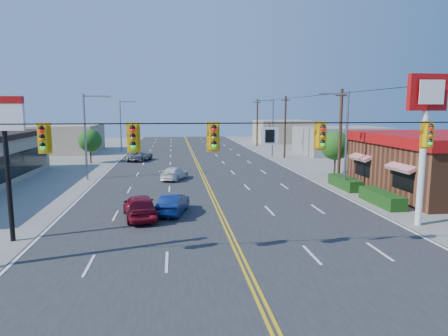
{
  "coord_description": "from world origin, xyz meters",
  "views": [
    {
      "loc": [
        -2.9,
        -16.61,
        6.57
      ],
      "look_at": [
        0.9,
        12.88,
        2.2
      ],
      "focal_mm": 32.0,
      "sensor_mm": 36.0,
      "label": 1
    }
  ],
  "objects": [
    {
      "name": "streetlight_nw",
      "position": [
        -10.79,
        48.0,
        4.51
      ],
      "size": [
        2.55,
        0.25,
        8.0
      ],
      "color": "gray",
      "rests_on": "ground"
    },
    {
      "name": "utility_pole_far",
      "position": [
        12.2,
        54.0,
        4.2
      ],
      "size": [
        0.28,
        0.28,
        8.4
      ],
      "primitive_type": "cylinder",
      "color": "#47301E",
      "rests_on": "ground"
    },
    {
      "name": "bld_west_far",
      "position": [
        -20.0,
        48.0,
        2.1
      ],
      "size": [
        11.0,
        12.0,
        4.2
      ],
      "primitive_type": "cube",
      "color": "tan",
      "rests_on": "ground"
    },
    {
      "name": "streetlight_se",
      "position": [
        10.79,
        14.0,
        4.51
      ],
      "size": [
        2.55,
        0.25,
        8.0
      ],
      "color": "gray",
      "rests_on": "ground"
    },
    {
      "name": "streetlight_ne",
      "position": [
        10.79,
        38.0,
        4.51
      ],
      "size": [
        2.55,
        0.25,
        8.0
      ],
      "color": "gray",
      "rests_on": "ground"
    },
    {
      "name": "utility_pole_mid",
      "position": [
        12.2,
        36.0,
        4.2
      ],
      "size": [
        0.28,
        0.28,
        8.4
      ],
      "primitive_type": "cylinder",
      "color": "#47301E",
      "rests_on": "ground"
    },
    {
      "name": "pizza_hut_sign",
      "position": [
        -11.0,
        4.0,
        5.18
      ],
      "size": [
        1.9,
        0.3,
        6.85
      ],
      "color": "black",
      "rests_on": "ground"
    },
    {
      "name": "car_blue",
      "position": [
        -2.93,
        8.17,
        0.63
      ],
      "size": [
        2.19,
        4.01,
        1.25
      ],
      "primitive_type": "imported",
      "rotation": [
        0.0,
        0.0,
        2.9
      ],
      "color": "navy",
      "rests_on": "ground"
    },
    {
      "name": "bld_east_mid",
      "position": [
        22.0,
        40.0,
        2.0
      ],
      "size": [
        12.0,
        10.0,
        4.0
      ],
      "primitive_type": "cube",
      "color": "gray",
      "rests_on": "ground"
    },
    {
      "name": "car_white",
      "position": [
        -2.81,
        20.56,
        0.58
      ],
      "size": [
        3.01,
        4.31,
        1.16
      ],
      "primitive_type": "imported",
      "rotation": [
        0.0,
        0.0,
        2.76
      ],
      "color": "white",
      "rests_on": "ground"
    },
    {
      "name": "kfc_pylon",
      "position": [
        11.0,
        4.0,
        6.04
      ],
      "size": [
        2.2,
        0.36,
        8.5
      ],
      "color": "white",
      "rests_on": "ground"
    },
    {
      "name": "road",
      "position": [
        0.0,
        20.0,
        0.03
      ],
      "size": [
        20.0,
        120.0,
        0.06
      ],
      "primitive_type": "cube",
      "color": "#2D2D30",
      "rests_on": "ground"
    },
    {
      "name": "signal_span",
      "position": [
        -0.12,
        0.0,
        4.89
      ],
      "size": [
        24.32,
        0.34,
        9.0
      ],
      "color": "#47301E",
      "rests_on": "ground"
    },
    {
      "name": "utility_pole_near",
      "position": [
        12.2,
        18.0,
        4.2
      ],
      "size": [
        0.28,
        0.28,
        8.4
      ],
      "primitive_type": "cylinder",
      "color": "#47301E",
      "rests_on": "ground"
    },
    {
      "name": "bld_east_far",
      "position": [
        19.0,
        62.0,
        2.2
      ],
      "size": [
        10.0,
        10.0,
        4.4
      ],
      "primitive_type": "cube",
      "color": "tan",
      "rests_on": "ground"
    },
    {
      "name": "car_magenta",
      "position": [
        -4.94,
        7.26,
        0.75
      ],
      "size": [
        2.56,
        4.65,
        1.5
      ],
      "primitive_type": "imported",
      "rotation": [
        0.0,
        0.0,
        3.33
      ],
      "color": "maroon",
      "rests_on": "ground"
    },
    {
      "name": "tree_west",
      "position": [
        -13.0,
        34.0,
        2.79
      ],
      "size": [
        2.8,
        2.8,
        4.2
      ],
      "color": "#47301E",
      "rests_on": "ground"
    },
    {
      "name": "ground",
      "position": [
        0.0,
        0.0,
        0.0
      ],
      "size": [
        160.0,
        160.0,
        0.0
      ],
      "primitive_type": "plane",
      "color": "gray",
      "rests_on": "ground"
    },
    {
      "name": "tree_kfc_rear",
      "position": [
        13.5,
        22.0,
        2.93
      ],
      "size": [
        2.94,
        2.94,
        4.41
      ],
      "color": "#47301E",
      "rests_on": "ground"
    },
    {
      "name": "car_silver",
      "position": [
        -7.14,
        35.11,
        0.64
      ],
      "size": [
        3.56,
        5.07,
        1.29
      ],
      "primitive_type": "imported",
      "rotation": [
        0.0,
        0.0,
        2.8
      ],
      "color": "#939497",
      "rests_on": "ground"
    },
    {
      "name": "streetlight_sw",
      "position": [
        -10.79,
        22.0,
        4.51
      ],
      "size": [
        2.55,
        0.25,
        8.0
      ],
      "color": "gray",
      "rests_on": "ground"
    }
  ]
}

